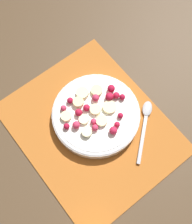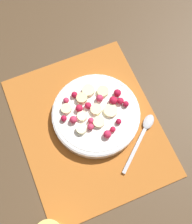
% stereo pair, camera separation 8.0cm
% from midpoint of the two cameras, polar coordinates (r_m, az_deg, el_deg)
% --- Properties ---
extents(ground_plane, '(3.00, 3.00, 0.00)m').
position_cam_midpoint_polar(ground_plane, '(0.83, 1.39, -3.09)').
color(ground_plane, '#4C3823').
extents(placemat, '(0.44, 0.36, 0.01)m').
position_cam_midpoint_polar(placemat, '(0.83, 1.39, -3.02)').
color(placemat, '#B26023').
rests_on(placemat, ground_plane).
extents(fruit_bowl, '(0.23, 0.23, 0.05)m').
position_cam_midpoint_polar(fruit_bowl, '(0.82, 2.76, -0.73)').
color(fruit_bowl, white).
rests_on(fruit_bowl, placemat).
extents(spoon, '(0.13, 0.15, 0.01)m').
position_cam_midpoint_polar(spoon, '(0.83, 11.47, -3.84)').
color(spoon, '#B2B2B7').
rests_on(spoon, placemat).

